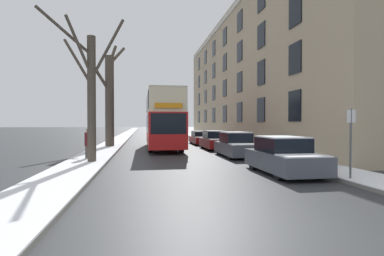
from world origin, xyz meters
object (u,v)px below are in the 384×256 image
object	(u,v)px
double_decker_bus	(163,118)
street_sign_post	(351,140)
parked_car_1	(236,145)
pedestrian_left_sidewalk	(88,143)
bare_tree_left_1	(110,97)
parked_car_2	(215,141)
parked_car_0	(284,157)
parked_car_3	(201,138)
bare_tree_left_0	(90,90)

from	to	relation	value
double_decker_bus	street_sign_post	world-z (taller)	double_decker_bus
parked_car_1	pedestrian_left_sidewalk	world-z (taller)	pedestrian_left_sidewalk
bare_tree_left_1	parked_car_2	world-z (taller)	bare_tree_left_1
parked_car_0	parked_car_3	xyz separation A→B (m)	(-0.00, 17.14, -0.09)
bare_tree_left_0	parked_car_0	xyz separation A→B (m)	(8.12, -4.05, -2.95)
double_decker_bus	parked_car_2	world-z (taller)	double_decker_bus
bare_tree_left_1	parked_car_0	distance (m)	16.67
parked_car_0	parked_car_2	size ratio (longest dim) A/B	1.01
double_decker_bus	parked_car_2	size ratio (longest dim) A/B	2.54
parked_car_3	street_sign_post	world-z (taller)	street_sign_post
parked_car_2	pedestrian_left_sidewalk	distance (m)	10.41
bare_tree_left_1	double_decker_bus	bearing A→B (deg)	-19.23
double_decker_bus	street_sign_post	bearing A→B (deg)	-69.96
bare_tree_left_1	parked_car_0	xyz separation A→B (m)	(8.26, -14.07, -3.47)
double_decker_bus	parked_car_1	world-z (taller)	double_decker_bus
parked_car_2	bare_tree_left_1	bearing A→B (deg)	163.01
double_decker_bus	pedestrian_left_sidewalk	xyz separation A→B (m)	(-4.49, -7.08, -1.52)
bare_tree_left_0	parked_car_3	distance (m)	15.70
street_sign_post	bare_tree_left_1	bearing A→B (deg)	120.77
parked_car_2	parked_car_3	xyz separation A→B (m)	(0.00, 5.59, -0.07)
parked_car_0	parked_car_1	bearing A→B (deg)	90.00
parked_car_3	pedestrian_left_sidewalk	distance (m)	14.41
parked_car_0	double_decker_bus	bearing A→B (deg)	107.57
double_decker_bus	parked_car_3	xyz separation A→B (m)	(3.98, 4.56, -1.89)
parked_car_1	street_sign_post	bearing A→B (deg)	-80.54
double_decker_bus	parked_car_0	size ratio (longest dim) A/B	2.51
parked_car_1	pedestrian_left_sidewalk	bearing A→B (deg)	-175.52
parked_car_1	parked_car_3	world-z (taller)	parked_car_1
bare_tree_left_0	parked_car_2	xyz separation A→B (m)	(8.12, 7.50, -2.97)
parked_car_0	parked_car_2	bearing A→B (deg)	90.00
bare_tree_left_0	parked_car_3	world-z (taller)	bare_tree_left_0
bare_tree_left_1	street_sign_post	bearing A→B (deg)	-59.23
parked_car_1	parked_car_2	size ratio (longest dim) A/B	1.02
parked_car_0	parked_car_1	world-z (taller)	parked_car_1
bare_tree_left_0	parked_car_0	world-z (taller)	bare_tree_left_0
street_sign_post	parked_car_2	bearing A→B (deg)	95.76
bare_tree_left_0	parked_car_3	size ratio (longest dim) A/B	1.66
bare_tree_left_0	pedestrian_left_sidewalk	bearing A→B (deg)	103.43
bare_tree_left_1	parked_car_3	world-z (taller)	bare_tree_left_1
pedestrian_left_sidewalk	parked_car_1	bearing A→B (deg)	-38.08
bare_tree_left_1	parked_car_2	size ratio (longest dim) A/B	2.19
double_decker_bus	parked_car_1	bearing A→B (deg)	-58.20
street_sign_post	pedestrian_left_sidewalk	bearing A→B (deg)	142.32
pedestrian_left_sidewalk	parked_car_0	bearing A→B (deg)	-75.52
parked_car_2	parked_car_3	world-z (taller)	parked_car_2
parked_car_0	parked_car_3	distance (m)	17.14
bare_tree_left_1	pedestrian_left_sidewalk	bearing A→B (deg)	-91.42
bare_tree_left_1	bare_tree_left_0	bearing A→B (deg)	-89.24
parked_car_1	parked_car_3	size ratio (longest dim) A/B	0.95
parked_car_3	pedestrian_left_sidewalk	size ratio (longest dim) A/B	2.46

